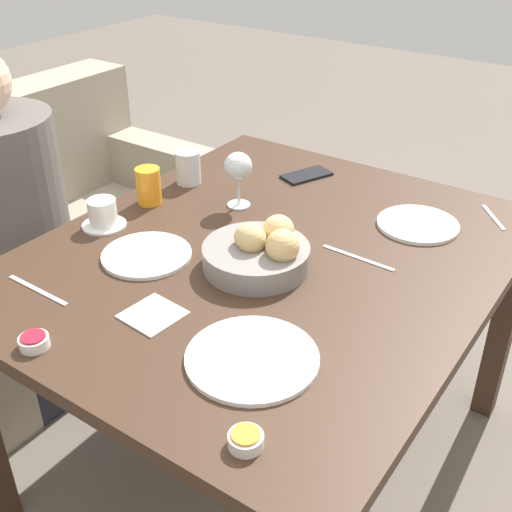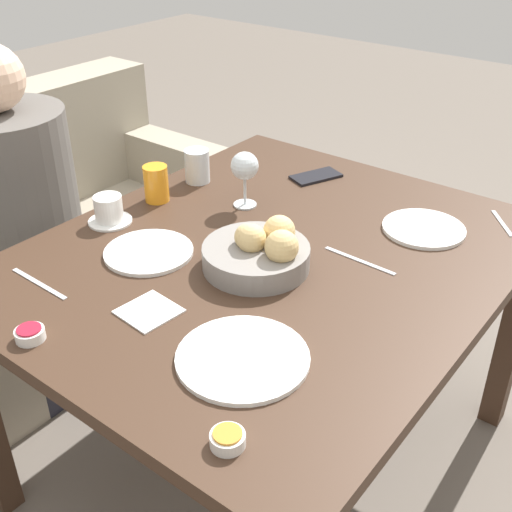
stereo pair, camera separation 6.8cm
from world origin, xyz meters
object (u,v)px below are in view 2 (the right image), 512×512
Objects in this scene: couch at (29,264)px; seated_person at (26,249)px; bread_basket at (260,252)px; jam_bowl_berry at (30,334)px; wine_glass at (245,168)px; napkin at (149,311)px; plate_near_left at (243,358)px; cell_phone at (316,176)px; fork_silver at (359,261)px; knife_silver at (39,284)px; plate_near_right at (424,229)px; jam_bowl_honey at (228,439)px; plate_far_center at (149,252)px; water_tumbler at (197,166)px; spoon_coffee at (502,223)px; juice_glass at (156,184)px; coffee_cup at (109,211)px.

seated_person reaches higher than couch.
bread_basket is 4.25× the size of jam_bowl_berry.
napkin is (-0.52, -0.15, -0.11)m from wine_glass.
plate_near_left is 1.53× the size of cell_phone.
fork_silver and knife_silver have the same top height.
plate_near_right is (0.68, -0.05, 0.00)m from plate_near_left.
jam_bowl_honey reaches higher than cell_phone.
knife_silver is (-0.24, 0.10, -0.00)m from plate_far_center.
water_tumbler reaches higher than plate_near_right.
seated_person reaches higher than spoon_coffee.
jam_bowl_berry reaches higher than plate_near_left.
plate_near_left is at bearing 166.95° from spoon_coffee.
plate_near_left is (-0.28, -0.18, -0.04)m from bread_basket.
fork_silver is at bearing -45.70° from bread_basket.
knife_silver is at bearing 105.61° from napkin.
seated_person is 7.13× the size of wine_glass.
bread_basket is 2.44× the size of juice_glass.
wine_glass is at bearing -36.61° from coffee_cup.
water_tumbler is at bearing -69.00° from couch.
couch is 1.01m from wine_glass.
seated_person is 4.45× the size of bread_basket.
plate_far_center is (-0.12, 0.25, -0.04)m from bread_basket.
jam_bowl_honey is (-0.73, -0.73, -0.04)m from water_tumbler.
seated_person is at bearing 84.53° from plate_far_center.
wine_glass reaches higher than water_tumbler.
plate_near_right is 1.36× the size of wine_glass.
plate_far_center reaches higher than cell_phone.
plate_far_center is 0.26m from knife_silver.
cell_phone is at bearing -25.31° from coffee_cup.
water_tumbler is 0.22m from wine_glass.
bread_basket reaches higher than knife_silver.
couch is at bearing 79.73° from plate_far_center.
plate_far_center is at bearing 123.98° from fork_silver.
couch is at bearing 70.01° from jam_bowl_honey.
water_tumbler reaches higher than jam_bowl_honey.
coffee_cup is at bearing 110.43° from fork_silver.
coffee_cup is at bearing 30.79° from jam_bowl_berry.
cell_phone is at bearing 7.33° from napkin.
napkin is 0.80m from cell_phone.
knife_silver is (-0.63, -0.09, -0.05)m from water_tumbler.
water_tumbler is 0.63× the size of wine_glass.
couch is 1.41m from plate_near_right.
plate_far_center is 1.29× the size of cell_phone.
napkin is at bearing -146.61° from water_tumbler.
plate_near_left is 0.66m from coffee_cup.
napkin is at bearing -107.68° from couch.
juice_glass is at bearing 43.40° from napkin.
couch is 9.31× the size of wine_glass.
knife_silver is (-0.53, 0.52, 0.00)m from fork_silver.
bread_basket is at bearing 146.46° from spoon_coffee.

